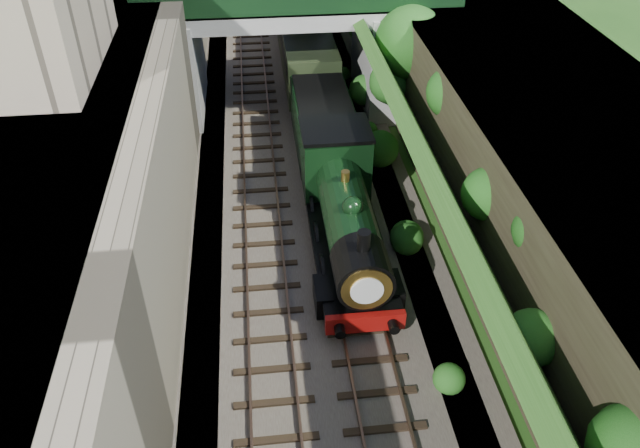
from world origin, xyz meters
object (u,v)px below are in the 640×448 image
Objects in this scene: road_bridge at (306,35)px; tree at (412,44)px; locomotive at (345,213)px; tender at (323,129)px.

road_bridge is 2.42× the size of tree.
tree reaches higher than locomotive.
road_bridge is at bearing 91.09° from locomotive.
tree reaches higher than tender.
road_bridge is 6.53m from tender.
locomotive is 1.70× the size of tender.
tender is at bearing -151.17° from tree.
road_bridge is at bearing 92.42° from tender.
road_bridge is 6.07m from tree.
road_bridge reaches higher than tree.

